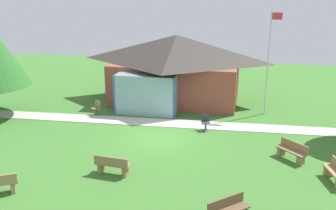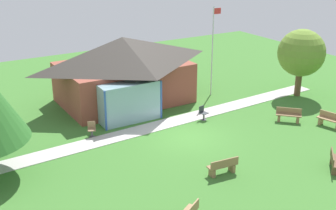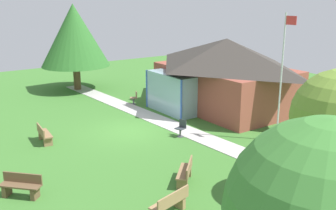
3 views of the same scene
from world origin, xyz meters
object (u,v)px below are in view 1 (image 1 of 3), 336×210
object	(u,v)px
pavilion	(175,67)
bench_mid_right	(292,151)
flagpole	(269,59)
patio_chair_west	(96,108)
patio_chair_lawn_spare	(206,123)
bench_front_center	(112,166)
bench_lawn_far_right	(336,173)

from	to	relation	value
pavilion	bench_mid_right	world-z (taller)	pavilion
flagpole	patio_chair_west	xyz separation A→B (m)	(-10.00, -2.34, -2.99)
flagpole	patio_chair_lawn_spare	size ratio (longest dim) A/B	7.24
pavilion	bench_front_center	size ratio (longest dim) A/B	6.00
bench_mid_right	bench_lawn_far_right	distance (m)	2.39
bench_mid_right	bench_front_center	world-z (taller)	same
bench_lawn_far_right	patio_chair_lawn_spare	distance (m)	7.50
bench_mid_right	patio_chair_west	size ratio (longest dim) A/B	1.60
bench_mid_right	bench_lawn_far_right	bearing A→B (deg)	175.62
patio_chair_lawn_spare	patio_chair_west	bearing A→B (deg)	-24.34
bench_front_center	patio_chair_west	distance (m)	8.08
flagpole	bench_front_center	size ratio (longest dim) A/B	4.06
patio_chair_lawn_spare	bench_mid_right	bearing A→B (deg)	130.77
flagpole	bench_front_center	bearing A→B (deg)	-123.64
patio_chair_west	bench_mid_right	bearing A→B (deg)	-179.13
bench_front_center	patio_chair_west	bearing A→B (deg)	122.02
patio_chair_lawn_spare	patio_chair_west	world-z (taller)	same
flagpole	bench_mid_right	distance (m)	7.23
pavilion	bench_front_center	bearing A→B (deg)	-92.02
pavilion	patio_chair_lawn_spare	bearing A→B (deg)	-62.81
pavilion	flagpole	xyz separation A→B (m)	(5.96, -1.79, 1.09)
patio_chair_west	flagpole	bearing A→B (deg)	-145.32
bench_front_center	bench_lawn_far_right	bearing A→B (deg)	13.17
pavilion	flagpole	size ratio (longest dim) A/B	1.48
bench_mid_right	bench_lawn_far_right	xyz separation A→B (m)	(1.55, -1.82, 0.00)
bench_front_center	bench_lawn_far_right	distance (m)	9.01
pavilion	patio_chair_west	xyz separation A→B (m)	(-4.05, -4.13, -1.90)
flagpole	bench_lawn_far_right	xyz separation A→B (m)	(2.57, -8.31, -3.01)
flagpole	patio_chair_lawn_spare	distance (m)	5.64
bench_mid_right	patio_chair_lawn_spare	world-z (taller)	patio_chair_lawn_spare
flagpole	bench_lawn_far_right	world-z (taller)	flagpole
pavilion	patio_chair_west	distance (m)	6.09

